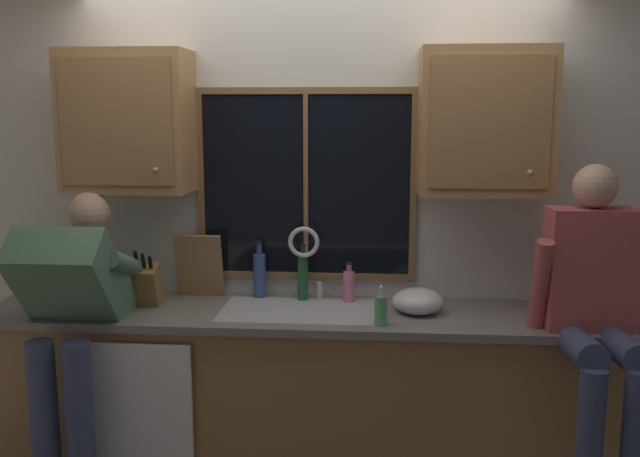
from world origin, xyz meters
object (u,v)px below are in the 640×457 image
object	(u,v)px
person_standing	(72,317)
soap_dispenser	(381,310)
bottle_green_glass	(260,274)
cutting_board	(199,266)
bottle_tall_clear	(303,277)
bottle_amber_small	(349,285)
knife_block	(148,285)
person_sitting_on_counter	(595,295)
mixing_bowl	(418,301)

from	to	relation	value
person_standing	soap_dispenser	xyz separation A→B (m)	(1.46, 0.08, 0.05)
bottle_green_glass	cutting_board	bearing A→B (deg)	-176.03
cutting_board	bottle_green_glass	xyz separation A→B (m)	(0.32, 0.02, -0.04)
bottle_tall_clear	bottle_amber_small	world-z (taller)	bottle_tall_clear
knife_block	cutting_board	size ratio (longest dim) A/B	0.92
person_sitting_on_counter	soap_dispenser	size ratio (longest dim) A/B	6.45
bottle_green_glass	bottle_amber_small	distance (m)	0.49
soap_dispenser	bottle_amber_small	world-z (taller)	bottle_amber_small
person_sitting_on_counter	knife_block	xyz separation A→B (m)	(-2.15, 0.29, -0.08)
mixing_bowl	knife_block	bearing A→B (deg)	179.85
person_sitting_on_counter	knife_block	world-z (taller)	person_sitting_on_counter
person_sitting_on_counter	cutting_board	distance (m)	1.99
soap_dispenser	bottle_green_glass	bearing A→B (deg)	145.28
person_standing	mixing_bowl	xyz separation A→B (m)	(1.65, 0.30, 0.03)
mixing_bowl	bottle_tall_clear	xyz separation A→B (m)	(-0.60, 0.19, 0.07)
person_standing	soap_dispenser	size ratio (longest dim) A/B	7.76
person_standing	cutting_board	size ratio (longest dim) A/B	4.33
person_sitting_on_counter	knife_block	size ratio (longest dim) A/B	3.92
knife_block	bottle_amber_small	world-z (taller)	knife_block
soap_dispenser	bottle_amber_small	size ratio (longest dim) A/B	0.92
bottle_amber_small	person_standing	bearing A→B (deg)	-159.89
bottle_green_glass	soap_dispenser	bearing A→B (deg)	-34.72
mixing_bowl	bottle_tall_clear	distance (m)	0.63
bottle_green_glass	person_standing	bearing A→B (deg)	-147.01
knife_block	bottle_green_glass	distance (m)	0.59
mixing_bowl	bottle_green_glass	distance (m)	0.87
knife_block	cutting_board	bearing A→B (deg)	41.92
cutting_board	soap_dispenser	size ratio (longest dim) A/B	1.79
person_standing	bottle_amber_small	world-z (taller)	person_standing
person_standing	bottle_tall_clear	world-z (taller)	person_standing
cutting_board	bottle_amber_small	bearing A→B (deg)	-2.19
soap_dispenser	person_sitting_on_counter	bearing A→B (deg)	-3.42
cutting_board	bottle_tall_clear	xyz separation A→B (m)	(0.56, -0.01, -0.05)
mixing_bowl	bottle_amber_small	world-z (taller)	bottle_amber_small
bottle_amber_small	cutting_board	bearing A→B (deg)	177.81
person_standing	bottle_tall_clear	distance (m)	1.17
cutting_board	person_standing	bearing A→B (deg)	-134.07
knife_block	bottle_tall_clear	world-z (taller)	same
cutting_board	soap_dispenser	distance (m)	1.07
bottle_tall_clear	bottle_amber_small	bearing A→B (deg)	-4.24
bottle_green_glass	bottle_amber_small	world-z (taller)	bottle_green_glass
soap_dispenser	cutting_board	bearing A→B (deg)	156.30
knife_block	bottle_amber_small	xyz separation A→B (m)	(1.03, 0.17, -0.02)
person_sitting_on_counter	bottle_green_glass	world-z (taller)	person_sitting_on_counter
person_sitting_on_counter	bottle_amber_small	world-z (taller)	person_sitting_on_counter
knife_block	soap_dispenser	distance (m)	1.22
bottle_green_glass	bottle_amber_small	bearing A→B (deg)	-6.31
person_standing	mixing_bowl	distance (m)	1.68
mixing_bowl	bottle_tall_clear	bearing A→B (deg)	162.49
person_sitting_on_counter	cutting_board	size ratio (longest dim) A/B	3.60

